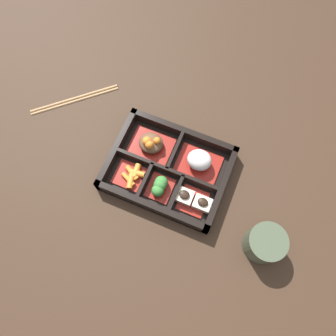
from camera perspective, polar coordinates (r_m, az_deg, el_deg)
ground_plane at (r=0.81m, az=-0.00°, el=-0.60°), size 3.00×3.00×0.00m
bento_base at (r=0.80m, az=-0.00°, el=-0.48°), size 0.28×0.22×0.01m
bento_rim at (r=0.79m, az=-0.06°, el=-0.27°), size 0.28×0.22×0.04m
bowl_stew at (r=0.81m, az=-3.00°, el=4.26°), size 0.11×0.08×0.05m
bowl_rice at (r=0.79m, az=5.44°, el=1.22°), size 0.11×0.08×0.05m
bowl_carrots at (r=0.79m, az=-6.37°, el=-1.27°), size 0.07×0.07×0.02m
bowl_greens at (r=0.77m, az=-1.37°, el=-3.11°), size 0.06×0.07×0.04m
bowl_tofu at (r=0.77m, az=4.33°, el=-5.56°), size 0.09×0.07×0.03m
tea_cup at (r=0.76m, az=16.49°, el=-12.45°), size 0.08×0.08×0.07m
chopsticks at (r=0.93m, az=-15.96°, el=11.45°), size 0.19×0.17×0.01m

